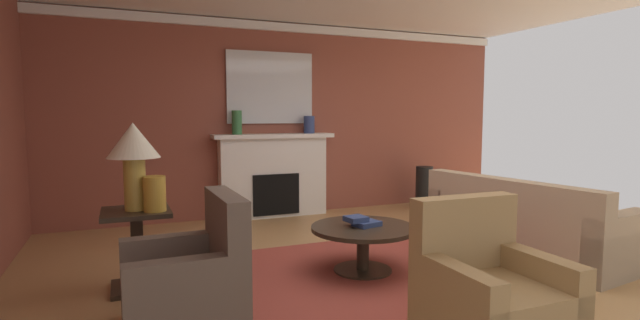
{
  "coord_description": "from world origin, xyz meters",
  "views": [
    {
      "loc": [
        -2.37,
        -3.96,
        1.52
      ],
      "look_at": [
        -0.27,
        1.02,
        1.0
      ],
      "focal_mm": 26.71,
      "sensor_mm": 36.0,
      "label": 1
    }
  ],
  "objects_px": {
    "armchair_near_window": "(189,285)",
    "table_lamp": "(134,149)",
    "armchair_facing_fireplace": "(490,300)",
    "vase_tall_corner": "(424,187)",
    "fireplace": "(274,178)",
    "vase_mantel_right": "(309,125)",
    "mantel_mirror": "(270,88)",
    "coffee_table": "(363,238)",
    "vase_mantel_left": "(237,123)",
    "sofa": "(524,228)",
    "vase_on_side_table": "(155,194)",
    "side_table": "(137,244)"
  },
  "relations": [
    {
      "from": "vase_mantel_left",
      "to": "mantel_mirror",
      "type": "bearing_deg",
      "value": 17.18
    },
    {
      "from": "mantel_mirror",
      "to": "armchair_near_window",
      "type": "height_order",
      "value": "mantel_mirror"
    },
    {
      "from": "mantel_mirror",
      "to": "side_table",
      "type": "xyz_separation_m",
      "value": [
        -1.98,
        -2.52,
        -1.51
      ]
    },
    {
      "from": "sofa",
      "to": "fireplace",
      "type": "bearing_deg",
      "value": 123.16
    },
    {
      "from": "sofa",
      "to": "vase_tall_corner",
      "type": "bearing_deg",
      "value": 78.09
    },
    {
      "from": "armchair_facing_fireplace",
      "to": "coffee_table",
      "type": "bearing_deg",
      "value": 92.84
    },
    {
      "from": "sofa",
      "to": "vase_tall_corner",
      "type": "height_order",
      "value": "sofa"
    },
    {
      "from": "sofa",
      "to": "vase_on_side_table",
      "type": "bearing_deg",
      "value": 173.71
    },
    {
      "from": "fireplace",
      "to": "mantel_mirror",
      "type": "distance_m",
      "value": 1.33
    },
    {
      "from": "fireplace",
      "to": "vase_mantel_right",
      "type": "xyz_separation_m",
      "value": [
        0.55,
        -0.05,
        0.78
      ]
    },
    {
      "from": "armchair_near_window",
      "to": "table_lamp",
      "type": "relative_size",
      "value": 1.27
    },
    {
      "from": "coffee_table",
      "to": "vase_mantel_right",
      "type": "relative_size",
      "value": 3.84
    },
    {
      "from": "sofa",
      "to": "vase_tall_corner",
      "type": "distance_m",
      "value": 2.69
    },
    {
      "from": "vase_mantel_right",
      "to": "mantel_mirror",
      "type": "bearing_deg",
      "value": 162.82
    },
    {
      "from": "mantel_mirror",
      "to": "side_table",
      "type": "distance_m",
      "value": 3.54
    },
    {
      "from": "armchair_facing_fireplace",
      "to": "vase_tall_corner",
      "type": "distance_m",
      "value": 4.7
    },
    {
      "from": "coffee_table",
      "to": "vase_on_side_table",
      "type": "height_order",
      "value": "vase_on_side_table"
    },
    {
      "from": "fireplace",
      "to": "armchair_facing_fireplace",
      "type": "relative_size",
      "value": 1.89
    },
    {
      "from": "fireplace",
      "to": "armchair_near_window",
      "type": "bearing_deg",
      "value": -116.59
    },
    {
      "from": "sofa",
      "to": "vase_mantel_left",
      "type": "height_order",
      "value": "vase_mantel_left"
    },
    {
      "from": "side_table",
      "to": "table_lamp",
      "type": "distance_m",
      "value": 0.82
    },
    {
      "from": "side_table",
      "to": "mantel_mirror",
      "type": "bearing_deg",
      "value": 51.83
    },
    {
      "from": "mantel_mirror",
      "to": "coffee_table",
      "type": "bearing_deg",
      "value": -89.24
    },
    {
      "from": "armchair_near_window",
      "to": "coffee_table",
      "type": "relative_size",
      "value": 0.95
    },
    {
      "from": "armchair_near_window",
      "to": "vase_tall_corner",
      "type": "xyz_separation_m",
      "value": [
        4.14,
        3.04,
        0.03
      ]
    },
    {
      "from": "table_lamp",
      "to": "vase_mantel_right",
      "type": "height_order",
      "value": "vase_mantel_right"
    },
    {
      "from": "table_lamp",
      "to": "vase_on_side_table",
      "type": "distance_m",
      "value": 0.42
    },
    {
      "from": "coffee_table",
      "to": "vase_on_side_table",
      "type": "xyz_separation_m",
      "value": [
        -1.87,
        0.24,
        0.51
      ]
    },
    {
      "from": "coffee_table",
      "to": "vase_on_side_table",
      "type": "relative_size",
      "value": 3.35
    },
    {
      "from": "armchair_facing_fireplace",
      "to": "vase_mantel_left",
      "type": "xyz_separation_m",
      "value": [
        -0.67,
        4.32,
        1.1
      ]
    },
    {
      "from": "mantel_mirror",
      "to": "armchair_near_window",
      "type": "distance_m",
      "value": 4.16
    },
    {
      "from": "armchair_facing_fireplace",
      "to": "vase_tall_corner",
      "type": "relative_size",
      "value": 1.4
    },
    {
      "from": "vase_on_side_table",
      "to": "table_lamp",
      "type": "bearing_deg",
      "value": 141.34
    },
    {
      "from": "side_table",
      "to": "vase_on_side_table",
      "type": "xyz_separation_m",
      "value": [
        0.15,
        -0.12,
        0.45
      ]
    },
    {
      "from": "table_lamp",
      "to": "armchair_near_window",
      "type": "bearing_deg",
      "value": -71.75
    },
    {
      "from": "coffee_table",
      "to": "vase_on_side_table",
      "type": "distance_m",
      "value": 1.95
    },
    {
      "from": "vase_mantel_right",
      "to": "vase_mantel_left",
      "type": "distance_m",
      "value": 1.1
    },
    {
      "from": "armchair_near_window",
      "to": "coffee_table",
      "type": "height_order",
      "value": "armchair_near_window"
    },
    {
      "from": "sofa",
      "to": "armchair_facing_fireplace",
      "type": "height_order",
      "value": "armchair_facing_fireplace"
    },
    {
      "from": "sofa",
      "to": "coffee_table",
      "type": "relative_size",
      "value": 2.21
    },
    {
      "from": "armchair_facing_fireplace",
      "to": "side_table",
      "type": "xyz_separation_m",
      "value": [
        -2.1,
        1.98,
        0.09
      ]
    },
    {
      "from": "sofa",
      "to": "mantel_mirror",
      "type": "bearing_deg",
      "value": 122.12
    },
    {
      "from": "coffee_table",
      "to": "armchair_facing_fireplace",
      "type": "bearing_deg",
      "value": -87.16
    },
    {
      "from": "fireplace",
      "to": "vase_mantel_right",
      "type": "relative_size",
      "value": 6.91
    },
    {
      "from": "sofa",
      "to": "table_lamp",
      "type": "bearing_deg",
      "value": 172.21
    },
    {
      "from": "mantel_mirror",
      "to": "side_table",
      "type": "bearing_deg",
      "value": -128.17
    },
    {
      "from": "fireplace",
      "to": "armchair_near_window",
      "type": "height_order",
      "value": "fireplace"
    },
    {
      "from": "table_lamp",
      "to": "mantel_mirror",
      "type": "bearing_deg",
      "value": 51.83
    },
    {
      "from": "table_lamp",
      "to": "vase_tall_corner",
      "type": "relative_size",
      "value": 1.11
    },
    {
      "from": "sofa",
      "to": "vase_mantel_right",
      "type": "height_order",
      "value": "vase_mantel_right"
    }
  ]
}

